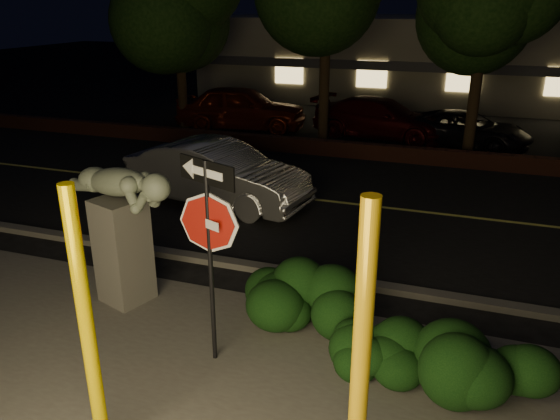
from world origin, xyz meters
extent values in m
plane|color=black|center=(0.00, 10.00, 0.00)|extent=(90.00, 90.00, 0.00)
cube|color=black|center=(0.00, 7.00, 0.01)|extent=(80.00, 8.00, 0.01)
cube|color=#C8C550|center=(0.00, 7.00, 0.02)|extent=(80.00, 0.12, 0.00)
cube|color=#4C4944|center=(0.00, 2.90, 0.06)|extent=(80.00, 0.25, 0.12)
cube|color=#3F1D14|center=(0.00, 11.30, 0.25)|extent=(40.00, 0.35, 0.50)
cube|color=black|center=(0.00, 17.00, 0.01)|extent=(40.00, 12.00, 0.01)
cube|color=slate|center=(0.00, 25.00, 2.00)|extent=(22.00, 10.00, 4.00)
cube|color=#333338|center=(0.00, 19.90, 2.00)|extent=(22.00, 0.20, 0.40)
cube|color=#FFD87F|center=(-6.00, 19.95, 1.60)|extent=(1.40, 0.08, 1.20)
cube|color=#FFD87F|center=(-2.00, 19.95, 1.60)|extent=(1.40, 0.08, 1.20)
cube|color=#FFD87F|center=(2.00, 19.95, 1.60)|extent=(1.40, 0.08, 1.20)
cylinder|color=black|center=(-8.00, 13.00, 1.88)|extent=(0.36, 0.36, 3.75)
cylinder|color=black|center=(-2.50, 13.20, 2.12)|extent=(0.36, 0.36, 4.25)
cylinder|color=black|center=(2.50, 12.80, 2.00)|extent=(0.36, 0.36, 4.00)
cylinder|color=#FFD400|center=(-1.08, -1.76, 1.58)|extent=(0.16, 0.16, 3.16)
cylinder|color=yellow|center=(1.73, -1.71, 1.67)|extent=(0.17, 0.17, 3.35)
cylinder|color=black|center=(-0.63, 0.18, 1.45)|extent=(0.06, 0.06, 2.90)
cube|color=white|center=(-0.63, 0.18, 2.07)|extent=(0.41, 0.20, 0.12)
cube|color=black|center=(-0.63, 0.18, 2.75)|extent=(0.92, 0.40, 0.31)
cube|color=white|center=(-0.63, 0.18, 2.75)|extent=(0.58, 0.26, 0.12)
cube|color=#4C4944|center=(-2.73, 1.20, 0.90)|extent=(0.89, 0.89, 1.80)
sphere|color=#60695A|center=(-1.80, 0.88, 2.20)|extent=(0.42, 0.42, 0.42)
ellipsoid|color=black|center=(0.34, 1.46, 0.54)|extent=(2.26, 1.51, 1.08)
ellipsoid|color=black|center=(1.47, 0.65, 0.50)|extent=(1.72, 1.27, 1.00)
ellipsoid|color=black|center=(2.98, 0.50, 0.57)|extent=(1.76, 1.24, 1.13)
imported|color=silver|center=(-3.29, 5.99, 0.77)|extent=(4.87, 2.37, 1.54)
imported|color=maroon|center=(-6.00, 13.99, 0.85)|extent=(5.23, 2.69, 1.70)
imported|color=#390709|center=(-0.62, 14.31, 0.72)|extent=(5.27, 2.88, 1.45)
imported|color=black|center=(2.37, 13.97, 0.60)|extent=(4.72, 3.14, 1.20)
camera|label=1|loc=(2.34, -5.62, 4.73)|focal=35.00mm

